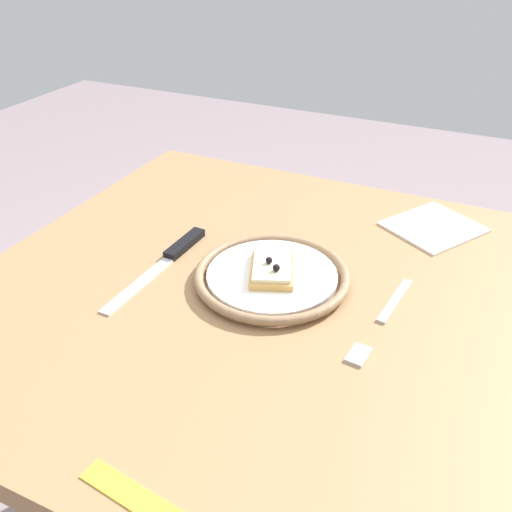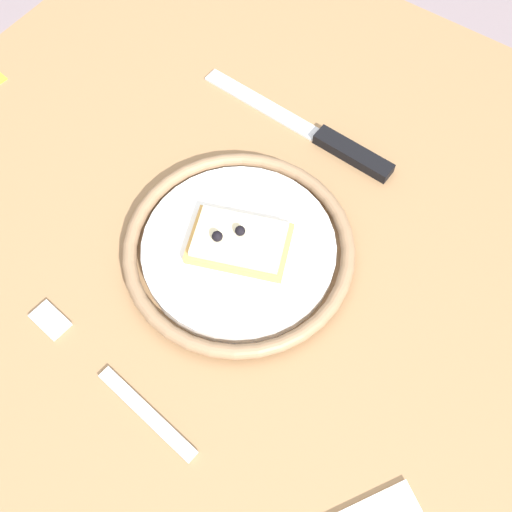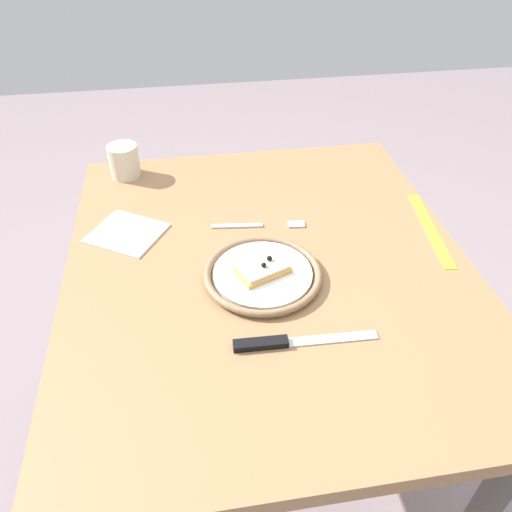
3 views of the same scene
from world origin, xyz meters
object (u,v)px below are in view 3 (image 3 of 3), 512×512
Objects in this scene: dining_table at (268,298)px; pizza_slice_near at (262,269)px; plate at (263,274)px; knife at (281,342)px; cup at (124,161)px; napkin at (127,233)px; measuring_tape at (430,229)px; fork at (259,225)px.

dining_table is 0.13m from pizza_slice_near.
knife is at bearing 0.78° from plate.
cup is at bearing -155.25° from knife.
napkin is (0.25, 0.01, -0.04)m from cup.
cup is (-0.59, -0.27, 0.04)m from knife.
dining_table is 0.50m from cup.
dining_table is at bearing 156.80° from plate.
cup is 0.25m from napkin.
knife is (0.16, 0.00, -0.00)m from plate.
pizza_slice_near is 0.51m from cup.
pizza_slice_near reaches higher than plate.
measuring_tape is (-0.05, 0.36, 0.10)m from dining_table.
measuring_tape is (-0.26, 0.38, -0.00)m from knife.
cup reaches higher than knife.
pizza_slice_near is 0.45× the size of knife.
plate is 0.39m from measuring_tape.
napkin is (-0.18, -0.26, -0.01)m from plate.
fork is 0.37m from measuring_tape.
pizza_slice_near is 0.54× the size of fork.
knife is 0.65m from cup.
dining_table is 8.39× the size of pizza_slice_near.
dining_table is at bearing 37.24° from cup.
plate is (0.05, -0.02, 0.11)m from dining_table.
fork and napkin have the same top height.
plate is 0.16m from knife.
napkin is at bearing 2.73° from cup.
plate is at bearing 32.32° from cup.
fork is at bearing -93.61° from measuring_tape.
knife is 0.33m from fork.
pizza_slice_near is 0.78× the size of napkin.
plate reaches higher than knife.
measuring_tape is (0.33, 0.65, -0.04)m from cup.
cup reaches higher than plate.
fork is (-0.17, 0.02, -0.01)m from plate.
fork is (-0.17, 0.02, -0.02)m from pizza_slice_near.
pizza_slice_near is (0.00, -0.00, 0.01)m from plate.
cup reaches higher than fork.
dining_table is 0.12m from plate.
plate reaches higher than napkin.
cup reaches higher than napkin.
plate reaches higher than measuring_tape.
fork is at bearing 179.61° from dining_table.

